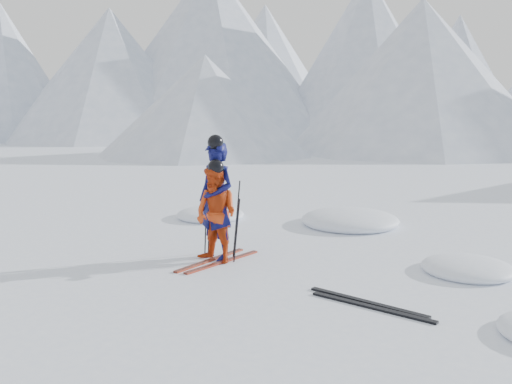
% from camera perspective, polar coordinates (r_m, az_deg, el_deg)
% --- Properties ---
extents(ground, '(160.00, 160.00, 0.00)m').
position_cam_1_polar(ground, '(8.39, 10.09, -8.80)').
color(ground, white).
rests_on(ground, ground).
extents(skier_blue, '(0.83, 0.66, 1.99)m').
position_cam_1_polar(skier_blue, '(9.04, -4.23, -0.94)').
color(skier_blue, '#0B0D46').
rests_on(skier_blue, ground).
extents(skier_red, '(0.87, 0.73, 1.60)m').
position_cam_1_polar(skier_red, '(8.89, -4.21, -2.37)').
color(skier_red, red).
rests_on(skier_red, ground).
extents(pole_blue_left, '(0.13, 0.09, 1.32)m').
position_cam_1_polar(pole_blue_left, '(9.38, -5.30, -2.66)').
color(pole_blue_left, black).
rests_on(pole_blue_left, ground).
extents(pole_blue_right, '(0.13, 0.08, 1.32)m').
position_cam_1_polar(pole_blue_right, '(9.19, -2.06, -2.87)').
color(pole_blue_right, black).
rests_on(pole_blue_right, ground).
extents(pole_red_left, '(0.11, 0.09, 1.06)m').
position_cam_1_polar(pole_red_left, '(9.31, -4.97, -3.56)').
color(pole_red_left, black).
rests_on(pole_red_left, ground).
extents(pole_red_right, '(0.11, 0.08, 1.06)m').
position_cam_1_polar(pole_red_right, '(8.93, -2.04, -4.06)').
color(pole_red_right, black).
rests_on(pole_red_right, ground).
extents(ski_worn_left, '(0.33, 1.70, 0.03)m').
position_cam_1_polar(ski_worn_left, '(9.14, -4.80, -7.14)').
color(ski_worn_left, black).
rests_on(ski_worn_left, ground).
extents(ski_worn_right, '(0.44, 1.68, 0.03)m').
position_cam_1_polar(ski_worn_right, '(9.02, -3.49, -7.34)').
color(ski_worn_right, black).
rests_on(ski_worn_right, ground).
extents(ski_loose_a, '(1.68, 0.47, 0.03)m').
position_cam_1_polar(ski_loose_a, '(7.34, 11.60, -11.28)').
color(ski_loose_a, black).
rests_on(ski_loose_a, ground).
extents(ski_loose_b, '(1.69, 0.42, 0.03)m').
position_cam_1_polar(ski_loose_b, '(7.18, 12.05, -11.76)').
color(ski_loose_b, black).
rests_on(ski_loose_b, ground).
extents(snow_lumps, '(8.41, 6.42, 0.47)m').
position_cam_1_polar(snow_lumps, '(11.04, 8.97, -4.54)').
color(snow_lumps, white).
rests_on(snow_lumps, ground).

